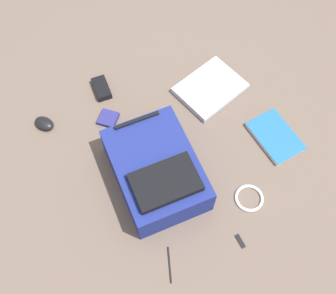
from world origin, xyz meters
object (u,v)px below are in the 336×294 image
at_px(computer_mouse, 44,123).
at_px(pen_black, 169,265).
at_px(power_brick, 102,88).
at_px(earbud_pouch, 108,119).
at_px(usb_stick, 240,241).
at_px(cable_coil, 249,198).
at_px(backpack, 156,171).
at_px(book_blue, 275,137).
at_px(laptop, 210,88).

relative_size(computer_mouse, pen_black, 0.68).
relative_size(power_brick, earbud_pouch, 1.53).
height_order(pen_black, usb_stick, same).
distance_m(cable_coil, pen_black, 0.43).
relative_size(backpack, pen_black, 3.40).
bearing_deg(usb_stick, earbud_pouch, 106.46).
relative_size(cable_coil, usb_stick, 2.08).
height_order(book_blue, computer_mouse, computer_mouse).
bearing_deg(cable_coil, laptop, 75.71).
bearing_deg(cable_coil, book_blue, 35.54).
bearing_deg(backpack, earbud_pouch, 99.11).
bearing_deg(earbud_pouch, usb_stick, -73.54).
bearing_deg(pen_black, laptop, 48.23).
relative_size(pen_black, usb_stick, 2.39).
xyz_separation_m(book_blue, usb_stick, (-0.40, -0.32, -0.01)).
bearing_deg(backpack, usb_stick, -67.16).
height_order(book_blue, pen_black, book_blue).
bearing_deg(book_blue, laptop, 108.74).
relative_size(book_blue, earbud_pouch, 3.04).
bearing_deg(computer_mouse, earbud_pouch, -54.75).
bearing_deg(pen_black, computer_mouse, 103.76).
bearing_deg(computer_mouse, book_blue, -64.54).
bearing_deg(pen_black, cable_coil, 10.84).
xyz_separation_m(book_blue, computer_mouse, (-0.89, 0.55, 0.01)).
height_order(cable_coil, earbud_pouch, earbud_pouch).
bearing_deg(cable_coil, pen_black, -169.16).
distance_m(book_blue, pen_black, 0.74).
height_order(computer_mouse, cable_coil, computer_mouse).
bearing_deg(usb_stick, power_brick, 101.22).
xyz_separation_m(power_brick, usb_stick, (0.19, -0.93, -0.01)).
relative_size(book_blue, usb_stick, 4.26).
xyz_separation_m(laptop, book_blue, (0.12, -0.36, -0.00)).
bearing_deg(laptop, book_blue, -71.26).
bearing_deg(computer_mouse, power_brick, -22.36).
relative_size(earbud_pouch, usb_stick, 1.40).
bearing_deg(backpack, pen_black, -110.12).
relative_size(laptop, power_brick, 2.77).
xyz_separation_m(book_blue, power_brick, (-0.58, 0.61, 0.01)).
xyz_separation_m(backpack, cable_coil, (0.30, -0.26, -0.08)).
height_order(power_brick, pen_black, power_brick).
xyz_separation_m(power_brick, pen_black, (-0.11, -0.88, -0.01)).
xyz_separation_m(power_brick, earbud_pouch, (-0.04, -0.17, -0.01)).
bearing_deg(earbud_pouch, laptop, -9.26).
height_order(computer_mouse, earbud_pouch, computer_mouse).
distance_m(book_blue, earbud_pouch, 0.77).
relative_size(cable_coil, pen_black, 0.87).
distance_m(computer_mouse, cable_coil, 0.97).
distance_m(backpack, cable_coil, 0.41).
distance_m(book_blue, cable_coil, 0.32).
distance_m(backpack, book_blue, 0.57).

